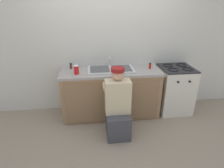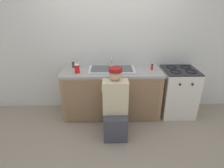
# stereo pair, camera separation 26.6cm
# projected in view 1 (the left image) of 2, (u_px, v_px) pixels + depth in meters

# --- Properties ---
(ground_plane) EXTENTS (12.00, 12.00, 0.00)m
(ground_plane) POSITION_uv_depth(u_px,v_px,m) (113.00, 122.00, 3.35)
(ground_plane) COLOR gray
(back_wall) EXTENTS (6.00, 0.10, 2.50)m
(back_wall) POSITION_uv_depth(u_px,v_px,m) (109.00, 45.00, 3.44)
(back_wall) COLOR silver
(back_wall) RESTS_ON ground_plane
(counter_cabinet) EXTENTS (1.72, 0.62, 0.83)m
(counter_cabinet) POSITION_uv_depth(u_px,v_px,m) (111.00, 94.00, 3.45)
(counter_cabinet) COLOR #997551
(counter_cabinet) RESTS_ON ground_plane
(countertop) EXTENTS (1.76, 0.62, 0.04)m
(countertop) POSITION_uv_depth(u_px,v_px,m) (111.00, 71.00, 3.28)
(countertop) COLOR #9E9993
(countertop) RESTS_ON counter_cabinet
(sink_double_basin) EXTENTS (0.80, 0.44, 0.19)m
(sink_double_basin) POSITION_uv_depth(u_px,v_px,m) (111.00, 69.00, 3.27)
(sink_double_basin) COLOR silver
(sink_double_basin) RESTS_ON countertop
(stove_range) EXTENTS (0.59, 0.62, 0.89)m
(stove_range) POSITION_uv_depth(u_px,v_px,m) (174.00, 89.00, 3.57)
(stove_range) COLOR silver
(stove_range) RESTS_ON ground_plane
(plumber_person) EXTENTS (0.42, 0.61, 1.10)m
(plumber_person) POSITION_uv_depth(u_px,v_px,m) (118.00, 109.00, 2.88)
(plumber_person) COLOR #3F3F47
(plumber_person) RESTS_ON ground_plane
(soda_cup_red) EXTENTS (0.08, 0.08, 0.15)m
(soda_cup_red) POSITION_uv_depth(u_px,v_px,m) (76.00, 70.00, 3.07)
(soda_cup_red) COLOR red
(soda_cup_red) RESTS_ON countertop
(spice_bottle_red) EXTENTS (0.04, 0.04, 0.10)m
(spice_bottle_red) POSITION_uv_depth(u_px,v_px,m) (150.00, 66.00, 3.34)
(spice_bottle_red) COLOR red
(spice_bottle_red) RESTS_ON countertop
(spice_bottle_pepper) EXTENTS (0.04, 0.04, 0.10)m
(spice_bottle_pepper) POSITION_uv_depth(u_px,v_px,m) (71.00, 66.00, 3.33)
(spice_bottle_pepper) COLOR #513823
(spice_bottle_pepper) RESTS_ON countertop
(water_glass) EXTENTS (0.06, 0.06, 0.10)m
(water_glass) POSITION_uv_depth(u_px,v_px,m) (77.00, 66.00, 3.36)
(water_glass) COLOR #ADC6CC
(water_glass) RESTS_ON countertop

